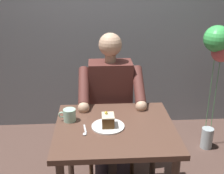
% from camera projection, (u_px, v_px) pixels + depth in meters
% --- Properties ---
extents(dining_table, '(0.82, 0.75, 0.72)m').
position_uv_depth(dining_table, '(115.00, 139.00, 2.04)').
color(dining_table, brown).
rests_on(dining_table, ground).
extents(chair, '(0.42, 0.42, 0.91)m').
position_uv_depth(chair, '(110.00, 113.00, 2.68)').
color(chair, '#543622').
rests_on(chair, ground).
extents(seated_person, '(0.53, 0.58, 1.26)m').
position_uv_depth(seated_person, '(111.00, 106.00, 2.47)').
color(seated_person, '#572A25').
rests_on(seated_person, ground).
extents(dessert_plate, '(0.22, 0.22, 0.01)m').
position_uv_depth(dessert_plate, '(108.00, 126.00, 1.99)').
color(dessert_plate, white).
rests_on(dessert_plate, dining_table).
extents(cake_slice, '(0.08, 0.11, 0.10)m').
position_uv_depth(cake_slice, '(108.00, 120.00, 1.97)').
color(cake_slice, brown).
rests_on(cake_slice, dessert_plate).
extents(coffee_cup, '(0.12, 0.09, 0.09)m').
position_uv_depth(coffee_cup, '(69.00, 115.00, 2.06)').
color(coffee_cup, '#A8D7BB').
rests_on(coffee_cup, dining_table).
extents(dessert_spoon, '(0.03, 0.14, 0.01)m').
position_uv_depth(dessert_spoon, '(85.00, 132.00, 1.93)').
color(dessert_spoon, silver).
rests_on(dessert_spoon, dining_table).
extents(balloon_display, '(0.27, 0.25, 1.26)m').
position_uv_depth(balloon_display, '(217.00, 56.00, 2.76)').
color(balloon_display, '#B2C1C6').
rests_on(balloon_display, ground).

